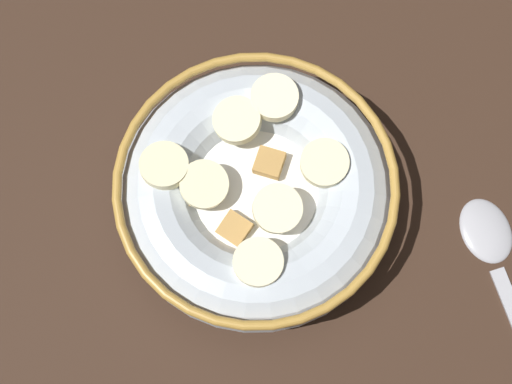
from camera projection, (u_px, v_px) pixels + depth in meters
ground_plane at (256, 207)px, 49.00cm from camera, size 136.53×136.53×2.00cm
cereal_bowl at (256, 193)px, 45.33cm from camera, size 17.73×17.73×5.79cm
spoon at (496, 250)px, 46.84cm from camera, size 11.29×11.17×0.80cm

